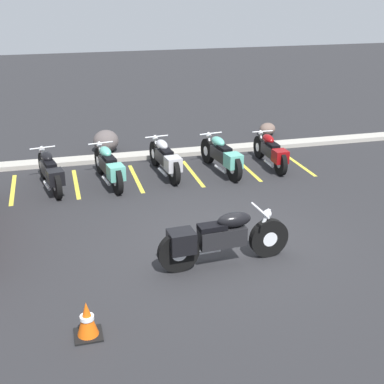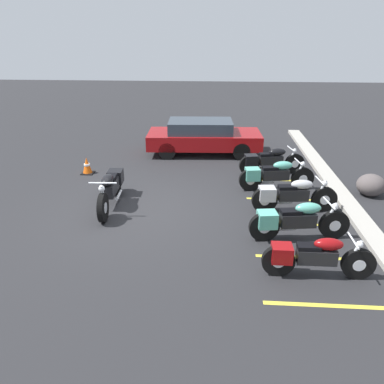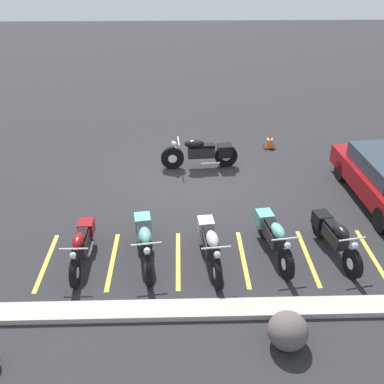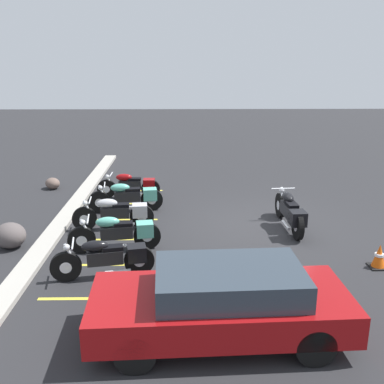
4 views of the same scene
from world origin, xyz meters
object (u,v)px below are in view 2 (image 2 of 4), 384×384
motorcycle_black_featured (111,187)px  parked_bike_3 (295,220)px  parked_bike_1 (273,175)px  landscape_rock_1 (371,185)px  parked_bike_4 (313,256)px  car_red (203,136)px  traffic_cone (87,166)px  parked_bike_0 (269,161)px  parked_bike_2 (291,195)px

motorcycle_black_featured → parked_bike_3: bearing=67.6°
motorcycle_black_featured → parked_bike_1: size_ratio=1.09×
landscape_rock_1 → parked_bike_3: bearing=-44.3°
parked_bike_3 → parked_bike_4: bearing=-94.2°
car_red → traffic_cone: car_red is taller
parked_bike_0 → parked_bike_2: size_ratio=0.98×
parked_bike_0 → car_red: size_ratio=0.50×
parked_bike_3 → landscape_rock_1: (-2.72, 2.65, -0.16)m
parked_bike_1 → parked_bike_3: bearing=-96.7°
parked_bike_1 → parked_bike_0: bearing=79.5°
parked_bike_4 → parked_bike_0: bearing=91.5°
traffic_cone → motorcycle_black_featured: bearing=31.8°
parked_bike_1 → parked_bike_2: bearing=-88.6°
parked_bike_1 → car_red: (-3.61, -2.23, 0.21)m
parked_bike_4 → traffic_cone: parked_bike_4 is taller
parked_bike_1 → landscape_rock_1: (0.23, 2.76, -0.15)m
parked_bike_1 → parked_bike_4: parked_bike_1 is taller
motorcycle_black_featured → landscape_rock_1: size_ratio=3.13×
parked_bike_3 → car_red: size_ratio=0.52×
parked_bike_1 → traffic_cone: size_ratio=4.04×
parked_bike_1 → traffic_cone: 6.07m
car_red → traffic_cone: (2.59, -3.76, -0.42)m
motorcycle_black_featured → traffic_cone: size_ratio=4.40×
motorcycle_black_featured → parked_bike_2: bearing=85.4°
parked_bike_2 → traffic_cone: size_ratio=4.02×
parked_bike_0 → parked_bike_1: parked_bike_1 is taller
parked_bike_4 → parked_bike_3: bearing=93.7°
motorcycle_black_featured → landscape_rock_1: 7.34m
parked_bike_0 → traffic_cone: (0.38, -6.03, -0.20)m
parked_bike_4 → landscape_rock_1: (-4.12, 2.56, -0.12)m
motorcycle_black_featured → parked_bike_0: motorcycle_black_featured is taller
motorcycle_black_featured → parked_bike_0: 5.32m
parked_bike_4 → traffic_cone: (-5.37, -6.18, -0.18)m
parked_bike_1 → parked_bike_4: 4.36m
parked_bike_1 → car_red: car_red is taller
car_red → motorcycle_black_featured: bearing=-117.2°
motorcycle_black_featured → landscape_rock_1: (-1.15, 7.25, -0.19)m
parked_bike_1 → landscape_rock_1: 2.77m
motorcycle_black_featured → traffic_cone: (-2.40, -1.49, -0.25)m
parked_bike_3 → landscape_rock_1: size_ratio=2.91×
motorcycle_black_featured → parked_bike_4: motorcycle_black_featured is taller
parked_bike_1 → landscape_rock_1: size_ratio=2.87×
motorcycle_black_featured → parked_bike_1: (-1.38, 4.49, -0.04)m
motorcycle_black_featured → parked_bike_1: bearing=103.5°
car_red → parked_bike_0: bearing=-47.1°
parked_bike_0 → parked_bike_1: size_ratio=0.97×
parked_bike_4 → car_red: (-7.97, -2.42, 0.24)m
car_red → landscape_rock_1: bearing=-40.5°
parked_bike_1 → car_red: bearing=113.0°
landscape_rock_1 → traffic_cone: 8.83m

